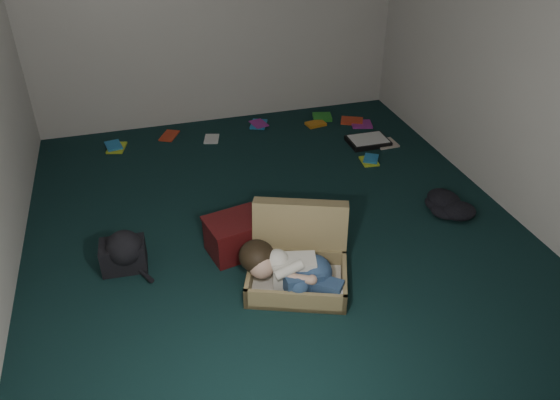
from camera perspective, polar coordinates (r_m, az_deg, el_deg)
floor at (r=4.57m, az=-0.53°, el=-2.71°), size 4.50×4.50×0.00m
wall_back at (r=6.07m, az=-6.79°, el=19.72°), size 4.50×0.00×4.50m
wall_front at (r=2.15m, az=16.12°, el=-7.90°), size 4.50×0.00×4.50m
wall_right at (r=4.87m, az=23.43°, el=14.05°), size 0.00×4.50×4.50m
suitcase at (r=3.98m, az=1.92°, el=-6.11°), size 0.90×0.89×0.51m
person at (r=3.82m, az=1.05°, el=-7.23°), size 0.68×0.55×0.32m
maroon_bin at (r=4.21m, az=-4.65°, el=-3.76°), size 0.49×0.42×0.30m
backpack at (r=4.23m, az=-16.05°, el=-5.48°), size 0.43×0.35×0.24m
clothing_pile at (r=4.94m, az=18.00°, el=-0.56°), size 0.49×0.43×0.13m
paper_tray at (r=5.93m, az=9.19°, el=6.11°), size 0.42×0.32×0.06m
book_scatter at (r=6.07m, az=0.73°, el=6.99°), size 2.98×1.43×0.02m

